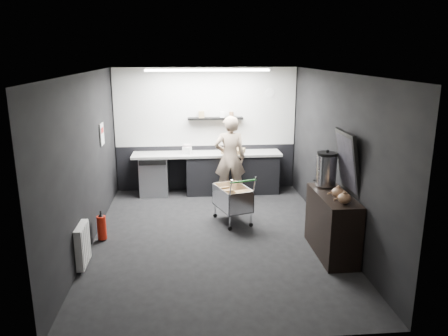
{
  "coord_description": "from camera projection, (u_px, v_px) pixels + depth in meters",
  "views": [
    {
      "loc": [
        -0.43,
        -6.77,
        3.0
      ],
      "look_at": [
        0.19,
        0.4,
        1.09
      ],
      "focal_mm": 35.0,
      "sensor_mm": 36.0,
      "label": 1
    }
  ],
  "objects": [
    {
      "name": "person",
      "position": [
        230.0,
        158.0,
        9.03
      ],
      "size": [
        0.65,
        0.43,
        1.77
      ],
      "primitive_type": "imported",
      "rotation": [
        0.0,
        0.0,
        3.13
      ],
      "color": "beige",
      "rests_on": "floor"
    },
    {
      "name": "wall_right",
      "position": [
        336.0,
        157.0,
        7.14
      ],
      "size": [
        0.0,
        5.5,
        5.5
      ],
      "primitive_type": "plane",
      "rotation": [
        1.57,
        0.0,
        -1.57
      ],
      "color": "black",
      "rests_on": "floor"
    },
    {
      "name": "ceiling",
      "position": [
        214.0,
        73.0,
        6.63
      ],
      "size": [
        5.5,
        5.5,
        0.0
      ],
      "primitive_type": "plane",
      "rotation": [
        3.14,
        0.0,
        0.0
      ],
      "color": "silver",
      "rests_on": "wall_back"
    },
    {
      "name": "pink_tub",
      "position": [
        187.0,
        149.0,
        9.36
      ],
      "size": [
        0.19,
        0.19,
        0.19
      ],
      "primitive_type": "cylinder",
      "color": "beige",
      "rests_on": "prep_counter"
    },
    {
      "name": "wall_front",
      "position": [
        232.0,
        224.0,
        4.33
      ],
      "size": [
        5.5,
        0.0,
        5.5
      ],
      "primitive_type": "plane",
      "rotation": [
        -1.57,
        0.0,
        0.0
      ],
      "color": "black",
      "rests_on": "floor"
    },
    {
      "name": "poster",
      "position": [
        102.0,
        134.0,
        8.01
      ],
      "size": [
        0.02,
        0.3,
        0.4
      ],
      "primitive_type": "cube",
      "color": "silver",
      "rests_on": "wall_left"
    },
    {
      "name": "wall_left",
      "position": [
        86.0,
        162.0,
        6.81
      ],
      "size": [
        0.0,
        5.5,
        5.5
      ],
      "primitive_type": "plane",
      "rotation": [
        1.57,
        0.0,
        1.57
      ],
      "color": "black",
      "rests_on": "floor"
    },
    {
      "name": "dado_panel",
      "position": [
        206.0,
        167.0,
        9.82
      ],
      "size": [
        3.95,
        0.02,
        1.0
      ],
      "primitive_type": "cube",
      "color": "black",
      "rests_on": "wall_back"
    },
    {
      "name": "floating_shelf",
      "position": [
        215.0,
        118.0,
        9.45
      ],
      "size": [
        1.2,
        0.22,
        0.04
      ],
      "primitive_type": "cube",
      "color": "black",
      "rests_on": "wall_back"
    },
    {
      "name": "cardboard_box",
      "position": [
        233.0,
        151.0,
        9.41
      ],
      "size": [
        0.55,
        0.48,
        0.09
      ],
      "primitive_type": "cube",
      "rotation": [
        0.0,
        0.0,
        -0.34
      ],
      "color": "#987E51",
      "rests_on": "prep_counter"
    },
    {
      "name": "wall_clock",
      "position": [
        270.0,
        93.0,
        9.51
      ],
      "size": [
        0.2,
        0.03,
        0.2
      ],
      "primitive_type": "cylinder",
      "rotation": [
        1.57,
        0.0,
        0.0
      ],
      "color": "white",
      "rests_on": "wall_back"
    },
    {
      "name": "sideboard",
      "position": [
        333.0,
        216.0,
        6.62
      ],
      "size": [
        0.54,
        1.27,
        1.9
      ],
      "color": "black",
      "rests_on": "floor"
    },
    {
      "name": "shopping_cart",
      "position": [
        232.0,
        200.0,
        7.87
      ],
      "size": [
        0.73,
        0.98,
        0.91
      ],
      "color": "silver",
      "rests_on": "floor"
    },
    {
      "name": "radiator",
      "position": [
        83.0,
        245.0,
        6.2
      ],
      "size": [
        0.1,
        0.5,
        0.6
      ],
      "primitive_type": "cube",
      "color": "white",
      "rests_on": "wall_left"
    },
    {
      "name": "white_container",
      "position": [
        187.0,
        150.0,
        9.32
      ],
      "size": [
        0.21,
        0.19,
        0.15
      ],
      "primitive_type": "cube",
      "rotation": [
        0.0,
        0.0,
        -0.38
      ],
      "color": "white",
      "rests_on": "prep_counter"
    },
    {
      "name": "wall_back",
      "position": [
        206.0,
        130.0,
        9.62
      ],
      "size": [
        5.5,
        0.0,
        5.5
      ],
      "primitive_type": "plane",
      "rotation": [
        1.57,
        0.0,
        0.0
      ],
      "color": "black",
      "rests_on": "floor"
    },
    {
      "name": "floor",
      "position": [
        215.0,
        237.0,
        7.32
      ],
      "size": [
        5.5,
        5.5,
        0.0
      ],
      "primitive_type": "plane",
      "color": "black",
      "rests_on": "ground"
    },
    {
      "name": "poster_red_band",
      "position": [
        102.0,
        130.0,
        7.99
      ],
      "size": [
        0.02,
        0.22,
        0.1
      ],
      "primitive_type": "cube",
      "color": "red",
      "rests_on": "poster"
    },
    {
      "name": "fire_extinguisher",
      "position": [
        102.0,
        227.0,
        7.14
      ],
      "size": [
        0.15,
        0.15,
        0.49
      ],
      "color": "#B61C0C",
      "rests_on": "floor"
    },
    {
      "name": "prep_counter",
      "position": [
        213.0,
        173.0,
        9.55
      ],
      "size": [
        3.2,
        0.61,
        0.9
      ],
      "color": "black",
      "rests_on": "floor"
    },
    {
      "name": "kitchen_wall_panel",
      "position": [
        206.0,
        107.0,
        9.48
      ],
      "size": [
        3.95,
        0.02,
        1.7
      ],
      "primitive_type": "cube",
      "color": "silver",
      "rests_on": "wall_back"
    },
    {
      "name": "ceiling_strip",
      "position": [
        207.0,
        70.0,
        8.42
      ],
      "size": [
        2.4,
        0.2,
        0.04
      ],
      "primitive_type": "cube",
      "color": "white",
      "rests_on": "ceiling"
    }
  ]
}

